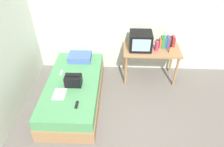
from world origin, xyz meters
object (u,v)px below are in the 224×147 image
tv (141,41)px  magazine (59,94)px  handbag (73,80)px  remote_silver (61,73)px  remote_dark (77,105)px  desk (151,53)px  bed (74,91)px  pillow (80,57)px  book_row (167,42)px  water_bottle (157,46)px  picture_frame (172,50)px

tv → magazine: size_ratio=1.52×
handbag → remote_silver: 0.46m
magazine → remote_dark: (0.35, -0.24, 0.01)m
desk → tv: size_ratio=2.64×
bed → remote_silver: remote_silver is taller
bed → magazine: 0.46m
tv → pillow: size_ratio=0.93×
book_row → pillow: 1.84m
desk → magazine: 2.04m
bed → water_bottle: size_ratio=10.37×
pillow → remote_dark: size_ratio=3.03×
water_bottle → picture_frame: water_bottle is taller
water_bottle → remote_silver: (-1.88, -0.47, -0.37)m
book_row → tv: bearing=-171.1°
remote_dark → remote_silver: same height
bed → remote_dark: remote_dark is taller
water_bottle → bed: bearing=-156.0°
tv → water_bottle: 0.34m
bed → book_row: (1.83, 0.85, 0.64)m
handbag → remote_dark: 0.53m
desk → magazine: desk is taller
pillow → remote_dark: (0.16, -1.31, -0.05)m
book_row → magazine: size_ratio=1.05×
picture_frame → remote_silver: 2.23m
tv → book_row: tv is taller
desk → handbag: size_ratio=3.87×
water_bottle → picture_frame: (0.29, -0.10, -0.03)m
picture_frame → handbag: 2.01m
bed → picture_frame: size_ratio=16.18×
picture_frame → magazine: bearing=-154.9°
magazine → handbag: bearing=51.4°
remote_silver → bed: bearing=-42.2°
bed → desk: desk is taller
tv → picture_frame: (0.62, -0.14, -0.12)m
bed → pillow: (0.03, 0.72, 0.31)m
tv → remote_dark: (-1.10, -1.35, -0.45)m
picture_frame → tv: bearing=167.1°
picture_frame → remote_silver: size_ratio=0.86×
remote_dark → handbag: bearing=105.6°
pillow → bed: bearing=-92.1°
desk → picture_frame: bearing=-21.4°
tv → water_bottle: size_ratio=2.28×
book_row → magazine: (-2.00, -1.20, -0.39)m
pillow → magazine: 1.09m
tv → remote_silver: size_ratio=3.06×
picture_frame → bed: bearing=-162.0°
picture_frame → handbag: (-1.86, -0.71, -0.24)m
pillow → handbag: 0.81m
bed → book_row: book_row is taller
picture_frame → remote_silver: bearing=-170.2°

